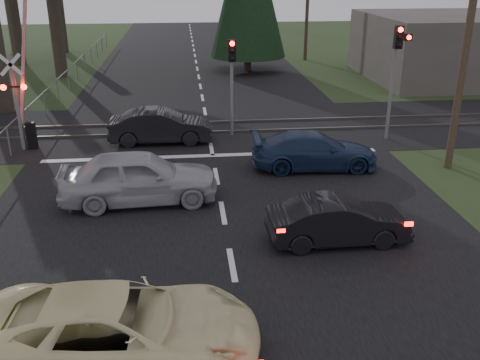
{
  "coord_description": "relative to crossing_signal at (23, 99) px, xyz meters",
  "views": [
    {
      "loc": [
        -1.02,
        -11.44,
        6.91
      ],
      "look_at": [
        0.45,
        2.37,
        1.3
      ],
      "focal_mm": 40.0,
      "sensor_mm": 36.0,
      "label": 1
    }
  ],
  "objects": [
    {
      "name": "rail_near",
      "position": [
        7.27,
        1.41,
        -2.01
      ],
      "size": [
        120.0,
        0.12,
        0.1
      ],
      "primitive_type": "cube",
      "color": "#59544C",
      "rests_on": "ground"
    },
    {
      "name": "utility_pole_near",
      "position": [
        15.77,
        -3.79,
        2.67
      ],
      "size": [
        1.8,
        0.26,
        9.0
      ],
      "color": "#4C3D2D",
      "rests_on": "ground"
    },
    {
      "name": "rail_corridor",
      "position": [
        7.27,
        2.21,
        -2.05
      ],
      "size": [
        120.0,
        8.0,
        0.01
      ],
      "primitive_type": "cube",
      "color": "black",
      "rests_on": "ground"
    },
    {
      "name": "silver_car",
      "position": [
        4.77,
        -5.68,
        -1.23
      ],
      "size": [
        4.92,
        2.19,
        1.64
      ],
      "primitive_type": "imported",
      "rotation": [
        0.0,
        0.0,
        1.62
      ],
      "color": "#A5A6AD",
      "rests_on": "ground"
    },
    {
      "name": "dark_car_far",
      "position": [
        5.25,
        0.31,
        -1.36
      ],
      "size": [
        4.26,
        1.55,
        1.39
      ],
      "primitive_type": "imported",
      "rotation": [
        0.0,
        0.0,
        1.55
      ],
      "color": "black",
      "rests_on": "ground"
    },
    {
      "name": "blue_sedan",
      "position": [
        10.86,
        -3.31,
        -1.4
      ],
      "size": [
        4.61,
        2.05,
        1.32
      ],
      "primitive_type": "imported",
      "rotation": [
        0.0,
        0.0,
        1.53
      ],
      "color": "#182948",
      "rests_on": "ground"
    },
    {
      "name": "stop_line",
      "position": [
        7.27,
        -1.59,
        -2.05
      ],
      "size": [
        13.0,
        0.35,
        0.0
      ],
      "primitive_type": "cube",
      "color": "silver",
      "rests_on": "ground"
    },
    {
      "name": "crossing_signal",
      "position": [
        0.0,
        0.0,
        0.0
      ],
      "size": [
        1.62,
        0.38,
        6.96
      ],
      "color": "slate",
      "rests_on": "ground"
    },
    {
      "name": "fence_left",
      "position": [
        -0.53,
        12.71,
        -2.06
      ],
      "size": [
        0.1,
        36.0,
        1.2
      ],
      "primitive_type": null,
      "color": "slate",
      "rests_on": "ground"
    },
    {
      "name": "building_right",
      "position": [
        25.27,
        12.21,
        -0.06
      ],
      "size": [
        14.0,
        10.0,
        4.0
      ],
      "primitive_type": "cube",
      "color": "#59514C",
      "rests_on": "ground"
    },
    {
      "name": "road",
      "position": [
        7.27,
        0.21,
        -2.05
      ],
      "size": [
        14.0,
        100.0,
        0.01
      ],
      "primitive_type": "cube",
      "color": "black",
      "rests_on": "ground"
    },
    {
      "name": "traffic_signal_center",
      "position": [
        8.27,
        0.89,
        0.75
      ],
      "size": [
        0.32,
        0.48,
        4.1
      ],
      "color": "slate",
      "rests_on": "ground"
    },
    {
      "name": "traffic_signal_right",
      "position": [
        14.82,
        -0.31,
        1.26
      ],
      "size": [
        0.68,
        0.48,
        4.7
      ],
      "color": "slate",
      "rests_on": "ground"
    },
    {
      "name": "ground",
      "position": [
        7.27,
        -9.79,
        -2.06
      ],
      "size": [
        120.0,
        120.0,
        0.0
      ],
      "primitive_type": "plane",
      "color": "#27391A",
      "rests_on": "ground"
    },
    {
      "name": "cream_coupe",
      "position": [
        4.87,
        -13.04,
        -1.33
      ],
      "size": [
        5.39,
        2.75,
        1.46
      ],
      "primitive_type": "imported",
      "rotation": [
        0.0,
        0.0,
        1.51
      ],
      "color": "beige",
      "rests_on": "ground"
    },
    {
      "name": "rail_far",
      "position": [
        7.27,
        3.01,
        -2.01
      ],
      "size": [
        120.0,
        0.12,
        0.1
      ],
      "primitive_type": "cube",
      "color": "#59544C",
      "rests_on": "ground"
    },
    {
      "name": "dark_hatchback",
      "position": [
        10.18,
        -8.9,
        -1.44
      ],
      "size": [
        3.76,
        1.39,
        1.23
      ],
      "primitive_type": "imported",
      "rotation": [
        0.0,
        0.0,
        1.6
      ],
      "color": "black",
      "rests_on": "ground"
    }
  ]
}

